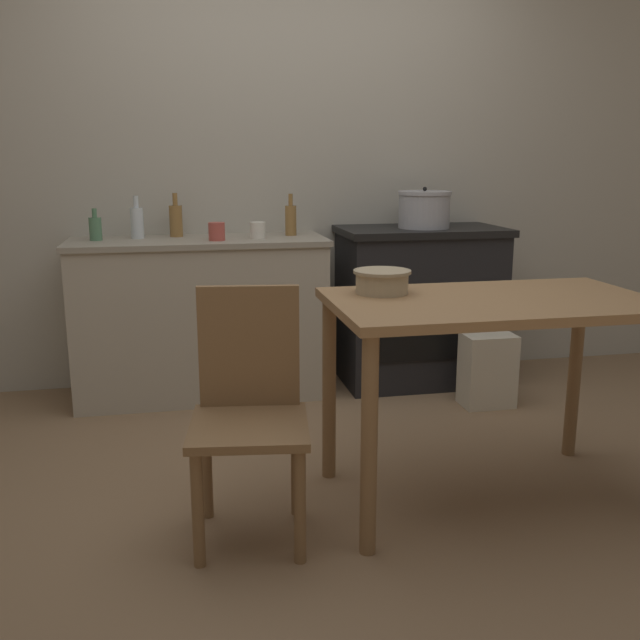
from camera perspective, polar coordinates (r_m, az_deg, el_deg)
The scene contains 15 objects.
ground_plane at distance 2.99m, azimuth 2.18°, elevation -13.07°, with size 14.00×14.00×0.00m, color #896B4C.
wall_back at distance 4.25m, azimuth -2.91°, elevation 12.42°, with size 8.00×0.07×2.55m.
counter_cabinet at distance 4.00m, azimuth -9.50°, elevation 0.18°, with size 1.38×0.55×0.88m.
stove at distance 4.23m, azimuth 7.92°, elevation 1.18°, with size 0.94×0.57×0.92m.
work_table at distance 2.75m, azimuth 13.53°, elevation -0.64°, with size 1.21×0.71×0.80m.
chair at distance 2.51m, azimuth -5.68°, elevation -6.92°, with size 0.45×0.45×0.87m.
flour_sack at distance 3.93m, azimuth 13.25°, elevation -3.92°, with size 0.27×0.19×0.39m, color beige.
stock_pot at distance 4.12m, azimuth 8.34°, elevation 8.74°, with size 0.30×0.30×0.23m.
mixing_bowl_large at distance 2.74m, azimuth 4.98°, elevation 3.19°, with size 0.22×0.22×0.09m.
bottle_far_left at distance 4.00m, azimuth -14.42°, elevation 7.60°, with size 0.07×0.07×0.23m.
bottle_left at distance 4.03m, azimuth -2.39°, elevation 8.05°, with size 0.06×0.06×0.23m.
bottle_mid_left at distance 3.96m, azimuth -17.53°, elevation 7.02°, with size 0.07×0.07×0.17m.
bottle_center_left at distance 4.05m, azimuth -11.46°, elevation 7.86°, with size 0.07×0.07×0.24m.
cup_center at distance 3.82m, azimuth -8.26°, elevation 7.02°, with size 0.09×0.09×0.09m, color #B74C42.
cup_center_right at distance 3.89m, azimuth -5.01°, elevation 7.16°, with size 0.08×0.08×0.09m, color silver.
Camera 1 is at (-0.65, -2.61, 1.31)m, focal length 40.00 mm.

